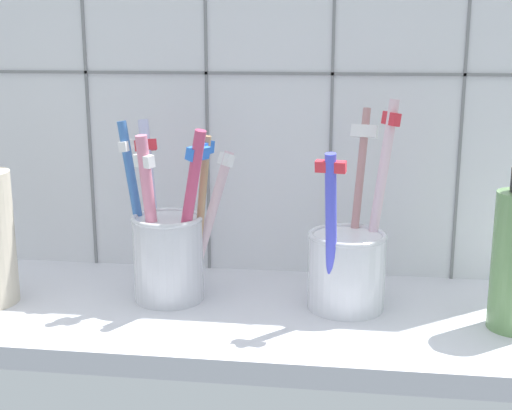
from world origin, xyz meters
TOP-DOWN VIEW (x-y plane):
  - counter_slab at (0.00, 0.00)cm, footprint 64.00×22.00cm
  - tile_wall_back at (0.00, 12.00)cm, footprint 64.00×2.20cm
  - toothbrush_cup_left at (-8.35, 1.50)cm, footprint 10.75×9.49cm
  - toothbrush_cup_right at (8.47, 1.44)cm, footprint 8.03×11.03cm

SIDE VIEW (x-z plane):
  - counter_slab at x=0.00cm, z-range 0.00..2.00cm
  - toothbrush_cup_right at x=8.47cm, z-range -3.16..15.94cm
  - toothbrush_cup_left at x=-8.35cm, z-range -1.28..15.68cm
  - tile_wall_back at x=0.00cm, z-range 0.00..45.00cm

